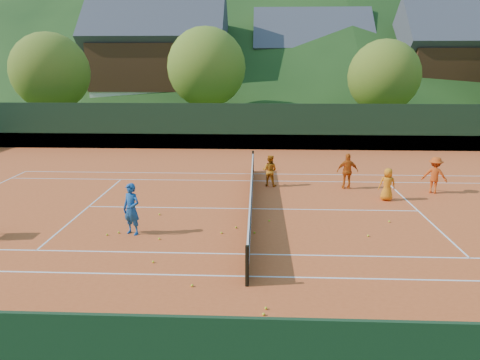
{
  "coord_description": "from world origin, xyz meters",
  "views": [
    {
      "loc": [
        0.23,
        -15.71,
        5.44
      ],
      "look_at": [
        -0.43,
        0.0,
        1.17
      ],
      "focal_mm": 32.0,
      "sensor_mm": 36.0,
      "label": 1
    }
  ],
  "objects_px": {
    "student_c": "(387,184)",
    "student_d": "(435,175)",
    "chalet_mid": "(310,68)",
    "student_b": "(347,171)",
    "chalet_right": "(453,66)",
    "chalet_left": "(160,62)",
    "coach": "(132,209)",
    "tennis_net": "(251,196)",
    "student_a": "(270,171)"
  },
  "relations": [
    {
      "from": "student_c",
      "to": "student_d",
      "type": "xyz_separation_m",
      "value": [
        2.34,
        1.15,
        0.12
      ]
    },
    {
      "from": "student_c",
      "to": "chalet_mid",
      "type": "height_order",
      "value": "chalet_mid"
    },
    {
      "from": "student_b",
      "to": "chalet_right",
      "type": "height_order",
      "value": "chalet_right"
    },
    {
      "from": "chalet_left",
      "to": "chalet_right",
      "type": "xyz_separation_m",
      "value": [
        30.0,
        0.0,
        -0.39
      ]
    },
    {
      "from": "coach",
      "to": "student_c",
      "type": "distance_m",
      "value": 10.23
    },
    {
      "from": "student_b",
      "to": "student_c",
      "type": "height_order",
      "value": "student_b"
    },
    {
      "from": "coach",
      "to": "chalet_left",
      "type": "height_order",
      "value": "chalet_left"
    },
    {
      "from": "student_b",
      "to": "student_d",
      "type": "xyz_separation_m",
      "value": [
        3.63,
        -0.51,
        -0.01
      ]
    },
    {
      "from": "student_b",
      "to": "chalet_left",
      "type": "relative_size",
      "value": 0.12
    },
    {
      "from": "student_c",
      "to": "tennis_net",
      "type": "xyz_separation_m",
      "value": [
        -5.55,
        -1.33,
        -0.18
      ]
    },
    {
      "from": "student_c",
      "to": "chalet_right",
      "type": "distance_m",
      "value": 32.43
    },
    {
      "from": "student_c",
      "to": "chalet_left",
      "type": "relative_size",
      "value": 0.1
    },
    {
      "from": "chalet_mid",
      "to": "student_d",
      "type": "bearing_deg",
      "value": -86.56
    },
    {
      "from": "student_a",
      "to": "student_c",
      "type": "xyz_separation_m",
      "value": [
        4.75,
        -1.98,
        -0.04
      ]
    },
    {
      "from": "student_a",
      "to": "student_b",
      "type": "bearing_deg",
      "value": -166.04
    },
    {
      "from": "chalet_right",
      "to": "student_c",
      "type": "bearing_deg",
      "value": -116.75
    },
    {
      "from": "chalet_mid",
      "to": "student_c",
      "type": "bearing_deg",
      "value": -90.79
    },
    {
      "from": "tennis_net",
      "to": "chalet_right",
      "type": "xyz_separation_m",
      "value": [
        20.0,
        30.0,
        4.74
      ]
    },
    {
      "from": "chalet_left",
      "to": "chalet_right",
      "type": "bearing_deg",
      "value": 0.0
    },
    {
      "from": "coach",
      "to": "tennis_net",
      "type": "xyz_separation_m",
      "value": [
        3.85,
        2.7,
        -0.36
      ]
    },
    {
      "from": "student_b",
      "to": "chalet_mid",
      "type": "xyz_separation_m",
      "value": [
        1.74,
        31.01,
        4.17
      ]
    },
    {
      "from": "student_a",
      "to": "chalet_mid",
      "type": "xyz_separation_m",
      "value": [
        5.2,
        30.69,
        4.25
      ]
    },
    {
      "from": "coach",
      "to": "chalet_left",
      "type": "relative_size",
      "value": 0.12
    },
    {
      "from": "coach",
      "to": "chalet_right",
      "type": "height_order",
      "value": "chalet_right"
    },
    {
      "from": "chalet_left",
      "to": "student_c",
      "type": "bearing_deg",
      "value": -61.53
    },
    {
      "from": "student_d",
      "to": "tennis_net",
      "type": "xyz_separation_m",
      "value": [
        -7.89,
        -2.48,
        -0.3
      ]
    },
    {
      "from": "student_a",
      "to": "chalet_left",
      "type": "bearing_deg",
      "value": -48.78
    },
    {
      "from": "student_c",
      "to": "student_a",
      "type": "bearing_deg",
      "value": -18.47
    },
    {
      "from": "tennis_net",
      "to": "chalet_mid",
      "type": "relative_size",
      "value": 0.95
    },
    {
      "from": "coach",
      "to": "chalet_right",
      "type": "relative_size",
      "value": 0.14
    },
    {
      "from": "student_d",
      "to": "chalet_mid",
      "type": "distance_m",
      "value": 31.85
    },
    {
      "from": "student_b",
      "to": "student_a",
      "type": "bearing_deg",
      "value": -3.63
    },
    {
      "from": "chalet_left",
      "to": "chalet_right",
      "type": "height_order",
      "value": "chalet_left"
    },
    {
      "from": "student_a",
      "to": "student_c",
      "type": "relative_size",
      "value": 1.06
    },
    {
      "from": "student_b",
      "to": "student_d",
      "type": "relative_size",
      "value": 1.01
    },
    {
      "from": "coach",
      "to": "chalet_left",
      "type": "bearing_deg",
      "value": 124.9
    },
    {
      "from": "student_b",
      "to": "student_d",
      "type": "bearing_deg",
      "value": 173.6
    },
    {
      "from": "student_d",
      "to": "chalet_right",
      "type": "bearing_deg",
      "value": -91.0
    },
    {
      "from": "tennis_net",
      "to": "chalet_left",
      "type": "bearing_deg",
      "value": 108.43
    },
    {
      "from": "student_a",
      "to": "student_b",
      "type": "height_order",
      "value": "student_b"
    },
    {
      "from": "student_c",
      "to": "chalet_mid",
      "type": "distance_m",
      "value": 32.96
    },
    {
      "from": "coach",
      "to": "student_c",
      "type": "relative_size",
      "value": 1.27
    },
    {
      "from": "student_d",
      "to": "student_c",
      "type": "bearing_deg",
      "value": 48.9
    },
    {
      "from": "student_d",
      "to": "chalet_mid",
      "type": "bearing_deg",
      "value": -63.82
    },
    {
      "from": "student_d",
      "to": "tennis_net",
      "type": "distance_m",
      "value": 8.28
    },
    {
      "from": "chalet_mid",
      "to": "chalet_right",
      "type": "relative_size",
      "value": 1.06
    },
    {
      "from": "student_b",
      "to": "chalet_left",
      "type": "xyz_separation_m",
      "value": [
        -14.26,
        27.01,
        4.82
      ]
    },
    {
      "from": "student_c",
      "to": "chalet_right",
      "type": "height_order",
      "value": "chalet_right"
    },
    {
      "from": "coach",
      "to": "student_d",
      "type": "relative_size",
      "value": 1.08
    },
    {
      "from": "student_b",
      "to": "chalet_mid",
      "type": "height_order",
      "value": "chalet_mid"
    }
  ]
}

